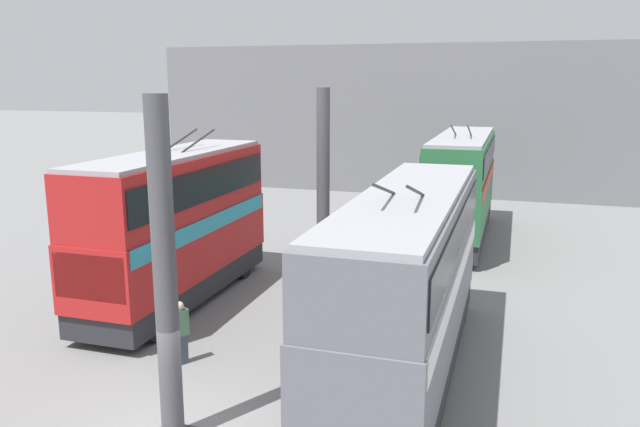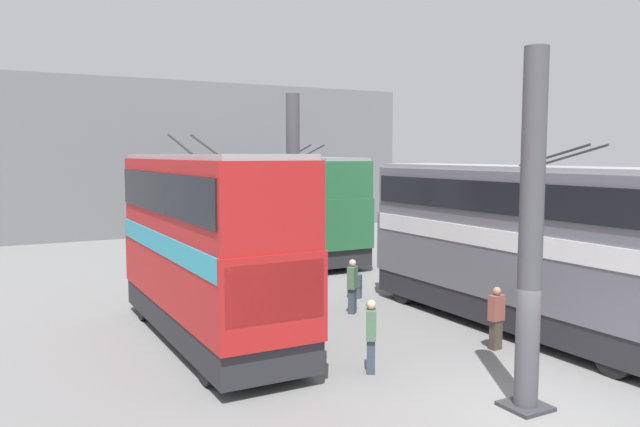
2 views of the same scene
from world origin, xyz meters
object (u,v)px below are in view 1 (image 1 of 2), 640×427
Objects in this scene: person_by_right_row at (181,331)px; person_aisle_midway at (325,283)px; bus_left_near at (408,274)px; bus_left_far at (462,180)px; bus_right_near at (176,218)px; oil_drum at (374,285)px; person_by_left_row at (319,352)px.

person_aisle_midway is (4.99, -2.53, 0.01)m from person_by_right_row.
bus_left_far is at bearing -0.00° from bus_left_near.
bus_right_near is 5.46m from person_by_right_row.
person_aisle_midway is at bearing 146.42° from oil_drum.
bus_right_near is at bearing 153.90° from person_by_right_row.
person_aisle_midway is 1.05× the size of person_by_left_row.
bus_left_far reaches higher than person_by_right_row.
oil_drum is (6.96, 0.13, -0.47)m from person_by_left_row.
bus_left_far is 9.88m from oil_drum.
person_by_left_row is at bearing -24.01° from person_aisle_midway.
bus_right_near is at bearing 50.50° from person_by_left_row.
person_by_left_row is 1.98× the size of oil_drum.
person_by_left_row is (-16.30, 1.99, -1.99)m from bus_left_far.
bus_right_near is 10.89× the size of oil_drum.
bus_left_far is 6.48× the size of person_by_left_row.
bus_right_near reaches higher than person_by_left_row.
bus_left_far reaches higher than person_by_left_row.
bus_left_near is 6.36× the size of person_by_right_row.
person_aisle_midway is at bearing -83.09° from bus_right_near.
bus_right_near reaches higher than person_by_right_row.
bus_left_far is 17.37m from person_by_right_row.
bus_left_far is 1.18× the size of bus_right_near.
bus_right_near reaches higher than bus_left_near.
bus_left_near is 6.66× the size of person_by_left_row.
bus_right_near is 5.26× the size of person_by_right_row.
bus_left_near is 1.03× the size of bus_left_far.
person_by_right_row is at bearing 100.48° from bus_left_near.
bus_left_far is 12.82× the size of oil_drum.
bus_right_near is at bearing 111.53° from oil_drum.
oil_drum is at bearing 107.05° from person_aisle_midway.
bus_right_near is at bearing 68.96° from bus_left_near.
person_aisle_midway is at bearing 163.27° from bus_left_far.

